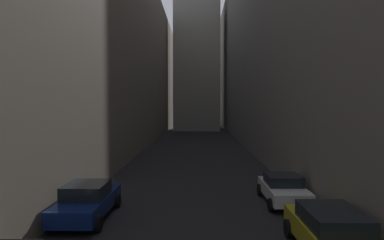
# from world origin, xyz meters

# --- Properties ---
(ground_plane) EXTENTS (264.00, 264.00, 0.00)m
(ground_plane) POSITION_xyz_m (0.00, 48.00, 0.00)
(ground_plane) COLOR black
(building_block_left) EXTENTS (10.48, 108.00, 21.10)m
(building_block_left) POSITION_xyz_m (-10.74, 50.00, 10.55)
(building_block_left) COLOR #756B5B
(building_block_left) RESTS_ON ground
(building_block_right) EXTENTS (13.05, 108.00, 25.12)m
(building_block_right) POSITION_xyz_m (12.03, 50.00, 12.56)
(building_block_right) COLOR slate
(building_block_right) RESTS_ON ground
(parked_car_left_third) EXTENTS (2.01, 4.55, 1.51)m
(parked_car_left_third) POSITION_xyz_m (-4.40, 19.82, 0.76)
(parked_car_left_third) COLOR navy
(parked_car_left_third) RESTS_ON ground
(parked_car_right_third) EXTENTS (2.01, 4.40, 1.55)m
(parked_car_right_third) POSITION_xyz_m (4.40, 16.33, 0.82)
(parked_car_right_third) COLOR #A59919
(parked_car_right_third) RESTS_ON ground
(parked_car_right_far) EXTENTS (1.98, 4.02, 1.38)m
(parked_car_right_far) POSITION_xyz_m (4.40, 22.24, 0.71)
(parked_car_right_far) COLOR silver
(parked_car_right_far) RESTS_ON ground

